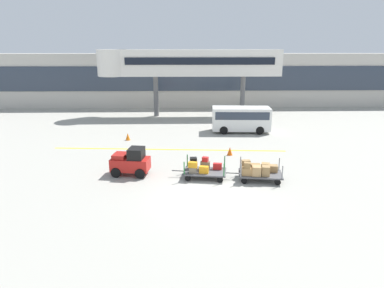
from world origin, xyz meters
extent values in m
plane|color=#9E9B91|center=(0.00, 0.00, 0.00)|extent=(120.00, 120.00, 0.00)
cube|color=yellow|center=(-2.23, 7.80, 0.00)|extent=(16.29, 1.42, 0.01)
cube|color=#BCB7AD|center=(0.00, 26.00, 3.12)|extent=(63.22, 2.40, 6.24)
cube|color=#2D3847|center=(0.00, 24.75, 3.43)|extent=(60.06, 0.12, 2.80)
cube|color=silver|center=(0.55, 20.00, 5.43)|extent=(16.32, 2.20, 2.60)
cylinder|color=silver|center=(-8.21, 20.00, 5.43)|extent=(3.00, 3.00, 2.60)
cube|color=black|center=(0.55, 18.86, 5.63)|extent=(14.68, 0.08, 0.70)
cylinder|color=#59595B|center=(-3.94, 20.00, 2.07)|extent=(0.50, 0.50, 4.13)
cylinder|color=#59595B|center=(5.04, 20.00, 2.07)|extent=(0.50, 0.50, 4.13)
cube|color=red|center=(-4.17, 2.99, 0.63)|extent=(2.24, 1.40, 0.70)
cube|color=black|center=(-3.81, 2.94, 1.28)|extent=(0.94, 1.10, 0.60)
cube|color=#A51B16|center=(-4.74, 3.07, 1.10)|extent=(0.83, 1.03, 0.24)
cylinder|color=black|center=(-4.77, 3.61, 0.28)|extent=(0.58, 0.26, 0.56)
cylinder|color=black|center=(-4.92, 2.57, 0.28)|extent=(0.58, 0.26, 0.56)
cylinder|color=black|center=(-3.42, 3.41, 0.28)|extent=(0.58, 0.26, 0.56)
cylinder|color=black|center=(-3.57, 2.37, 0.28)|extent=(0.58, 0.26, 0.56)
cube|color=#4C4C4F|center=(-0.02, 2.37, 0.36)|extent=(2.48, 1.72, 0.08)
cylinder|color=#237033|center=(-0.97, 3.16, 0.75)|extent=(0.06, 0.06, 0.70)
cylinder|color=#237033|center=(-1.16, 1.89, 0.75)|extent=(0.06, 0.06, 0.70)
cylinder|color=#237033|center=(1.13, 2.85, 0.75)|extent=(0.06, 0.06, 0.70)
cylinder|color=#237033|center=(0.94, 1.58, 0.75)|extent=(0.06, 0.06, 0.70)
cylinder|color=black|center=(-0.78, 3.09, 0.16)|extent=(0.33, 0.15, 0.32)
cylinder|color=black|center=(-0.96, 1.91, 0.16)|extent=(0.33, 0.15, 0.32)
cylinder|color=black|center=(0.92, 2.83, 0.16)|extent=(0.33, 0.15, 0.32)
cylinder|color=black|center=(0.75, 1.66, 0.16)|extent=(0.33, 0.15, 0.32)
cylinder|color=#333333|center=(-1.50, 2.59, 0.34)|extent=(0.70, 0.15, 0.05)
cube|color=orange|center=(-0.63, 2.80, 0.61)|extent=(0.41, 0.34, 0.42)
cube|color=#726651|center=(-0.69, 2.12, 0.56)|extent=(0.43, 0.32, 0.31)
cube|color=#726651|center=(0.02, 2.66, 0.63)|extent=(0.56, 0.35, 0.45)
cube|color=orange|center=(-0.09, 2.04, 0.59)|extent=(0.54, 0.38, 0.38)
cube|color=red|center=(0.70, 2.62, 0.57)|extent=(0.52, 0.33, 0.35)
cube|color=black|center=(-0.63, 2.80, 0.93)|extent=(0.40, 0.37, 0.21)
cube|color=orange|center=(-0.69, 2.12, 0.86)|extent=(0.52, 0.38, 0.30)
cube|color=red|center=(0.02, 2.66, 0.98)|extent=(0.39, 0.35, 0.26)
cube|color=#4C4C4F|center=(2.95, 1.93, 0.36)|extent=(2.48, 1.72, 0.08)
cylinder|color=gray|center=(2.00, 2.72, 0.75)|extent=(0.06, 0.06, 0.70)
cylinder|color=gray|center=(1.81, 1.45, 0.75)|extent=(0.06, 0.06, 0.70)
cylinder|color=gray|center=(4.09, 2.41, 0.75)|extent=(0.06, 0.06, 0.70)
cylinder|color=gray|center=(3.90, 1.14, 0.75)|extent=(0.06, 0.06, 0.70)
cylinder|color=black|center=(2.19, 2.65, 0.16)|extent=(0.33, 0.15, 0.32)
cylinder|color=black|center=(2.01, 1.47, 0.16)|extent=(0.33, 0.15, 0.32)
cylinder|color=black|center=(3.89, 2.39, 0.16)|extent=(0.33, 0.15, 0.32)
cylinder|color=black|center=(3.72, 1.21, 0.16)|extent=(0.33, 0.15, 0.32)
cylinder|color=#333333|center=(1.47, 2.15, 0.34)|extent=(0.70, 0.15, 0.05)
cube|color=olive|center=(2.24, 2.39, 0.59)|extent=(0.47, 0.41, 0.38)
cube|color=#A87F4C|center=(2.18, 1.68, 0.60)|extent=(0.58, 0.42, 0.41)
cube|color=olive|center=(2.76, 2.26, 0.60)|extent=(0.55, 0.47, 0.40)
cube|color=tan|center=(2.67, 1.63, 0.66)|extent=(0.52, 0.56, 0.51)
cube|color=#A87F4C|center=(3.27, 2.16, 0.64)|extent=(0.52, 0.48, 0.49)
cube|color=#9E7A4C|center=(3.15, 1.61, 0.66)|extent=(0.49, 0.54, 0.52)
cube|color=#9E7A4C|center=(3.72, 2.17, 0.58)|extent=(0.49, 0.48, 0.37)
cube|color=#9E7A4C|center=(2.24, 2.39, 0.89)|extent=(0.46, 0.30, 0.22)
cube|color=olive|center=(2.18, 1.68, 0.96)|extent=(0.40, 0.37, 0.30)
cube|color=white|center=(3.71, 12.86, 1.15)|extent=(4.89, 2.15, 1.90)
cube|color=#2D3847|center=(3.71, 12.86, 1.55)|extent=(4.51, 2.17, 0.64)
cylinder|color=black|center=(2.18, 12.07, 0.34)|extent=(0.69, 0.28, 0.68)
cylinder|color=black|center=(5.15, 11.91, 0.34)|extent=(0.69, 0.28, 0.68)
cone|color=#EA590F|center=(1.92, 6.42, 0.28)|extent=(0.36, 0.36, 0.55)
cone|color=orange|center=(-5.47, 10.43, 0.28)|extent=(0.36, 0.36, 0.55)
camera|label=1|loc=(-1.23, -15.14, 6.95)|focal=31.79mm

